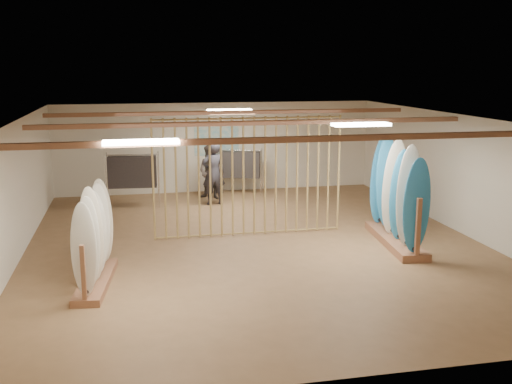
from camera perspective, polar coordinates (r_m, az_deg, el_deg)
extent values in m
plane|color=olive|center=(13.47, 0.00, -5.00)|extent=(12.00, 12.00, 0.00)
plane|color=gray|center=(12.94, 0.00, 6.95)|extent=(12.00, 12.00, 0.00)
plane|color=silver|center=(18.97, -3.78, 4.27)|extent=(12.00, 0.00, 12.00)
plane|color=silver|center=(7.56, 9.57, -7.75)|extent=(12.00, 0.00, 12.00)
plane|color=silver|center=(13.07, -21.98, -0.08)|extent=(0.00, 12.00, 12.00)
plane|color=silver|center=(14.98, 19.07, 1.57)|extent=(0.00, 12.00, 12.00)
cube|color=#9C6547|center=(12.94, 0.00, 6.60)|extent=(9.50, 6.12, 0.10)
cube|color=white|center=(12.94, 0.00, 6.68)|extent=(1.20, 0.35, 0.06)
cylinder|color=tan|center=(13.65, -9.78, 1.10)|extent=(0.05, 0.05, 2.78)
cylinder|color=tan|center=(13.66, -8.69, 1.15)|extent=(0.05, 0.05, 2.78)
cylinder|color=tan|center=(13.68, -7.61, 1.20)|extent=(0.05, 0.05, 2.78)
cylinder|color=tan|center=(13.70, -6.53, 1.24)|extent=(0.05, 0.05, 2.78)
cylinder|color=tan|center=(13.73, -5.46, 1.28)|extent=(0.05, 0.05, 2.78)
cylinder|color=tan|center=(13.76, -4.39, 1.33)|extent=(0.05, 0.05, 2.78)
cylinder|color=tan|center=(13.79, -3.32, 1.37)|extent=(0.05, 0.05, 2.78)
cylinder|color=tan|center=(13.83, -2.26, 1.41)|extent=(0.05, 0.05, 2.78)
cylinder|color=tan|center=(13.88, -1.21, 1.45)|extent=(0.05, 0.05, 2.78)
cylinder|color=tan|center=(13.93, -0.16, 1.49)|extent=(0.05, 0.05, 2.78)
cylinder|color=tan|center=(13.98, 0.88, 1.53)|extent=(0.05, 0.05, 2.78)
cylinder|color=tan|center=(14.04, 1.91, 1.57)|extent=(0.05, 0.05, 2.78)
cylinder|color=tan|center=(14.11, 2.93, 1.61)|extent=(0.05, 0.05, 2.78)
cylinder|color=tan|center=(14.17, 3.94, 1.65)|extent=(0.05, 0.05, 2.78)
cylinder|color=tan|center=(14.25, 4.94, 1.69)|extent=(0.05, 0.05, 2.78)
cylinder|color=tan|center=(14.32, 5.93, 1.72)|extent=(0.05, 0.05, 2.78)
cylinder|color=tan|center=(14.40, 6.91, 1.76)|extent=(0.05, 0.05, 2.78)
cylinder|color=tan|center=(14.49, 7.88, 1.79)|extent=(0.05, 0.05, 2.78)
cube|color=#3598BB|center=(18.92, -3.78, 4.86)|extent=(1.40, 0.03, 0.90)
cube|color=#9C6547|center=(11.45, -14.98, -8.19)|extent=(0.75, 2.26, 0.13)
cylinder|color=black|center=(11.19, -15.21, -4.20)|extent=(0.27, 2.15, 0.01)
ellipsoid|color=white|center=(10.32, -16.09, -5.24)|extent=(0.43, 0.10, 1.65)
ellipsoid|color=white|center=(10.66, -15.73, -4.67)|extent=(0.43, 0.10, 1.65)
ellipsoid|color=silver|center=(11.00, -15.39, -4.13)|extent=(0.43, 0.10, 1.65)
ellipsoid|color=white|center=(11.35, -15.07, -3.62)|extent=(0.43, 0.10, 1.65)
ellipsoid|color=white|center=(11.69, -14.78, -3.15)|extent=(0.43, 0.10, 1.65)
ellipsoid|color=silver|center=(12.04, -14.50, -2.70)|extent=(0.43, 0.10, 1.65)
cube|color=#9C6547|center=(13.87, 13.11, -4.46)|extent=(0.92, 2.83, 0.17)
cylinder|color=black|center=(13.62, 13.31, -0.28)|extent=(0.32, 2.71, 0.01)
ellipsoid|color=#2D8CD1|center=(12.51, 15.07, -1.05)|extent=(0.54, 0.13, 2.07)
ellipsoid|color=silver|center=(12.94, 14.33, -0.58)|extent=(0.54, 0.13, 2.07)
ellipsoid|color=#2D8CD1|center=(13.38, 13.65, -0.14)|extent=(0.54, 0.13, 2.07)
ellipsoid|color=silver|center=(13.82, 13.01, 0.27)|extent=(0.54, 0.13, 2.07)
ellipsoid|color=#2D8CD1|center=(14.26, 12.41, 0.65)|extent=(0.54, 0.13, 2.07)
ellipsoid|color=#2D8CD1|center=(14.70, 11.85, 1.02)|extent=(0.54, 0.13, 2.07)
cylinder|color=silver|center=(17.09, -11.76, 3.50)|extent=(1.44, 0.15, 0.03)
cube|color=black|center=(17.16, -11.69, 1.89)|extent=(1.36, 0.47, 0.87)
cylinder|color=silver|center=(17.20, -11.66, 1.13)|extent=(0.03, 0.03, 1.54)
cylinder|color=silver|center=(18.49, -1.54, 3.99)|extent=(1.27, 0.42, 0.03)
cube|color=black|center=(18.56, -1.53, 2.62)|extent=(1.27, 0.68, 0.80)
cylinder|color=silver|center=(18.59, -1.53, 1.97)|extent=(0.03, 0.03, 1.42)
imported|color=#2B2932|center=(17.14, -4.06, 2.19)|extent=(0.79, 0.57, 2.06)
imported|color=#3B312D|center=(17.90, -4.31, 2.24)|extent=(1.12, 1.04, 1.84)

